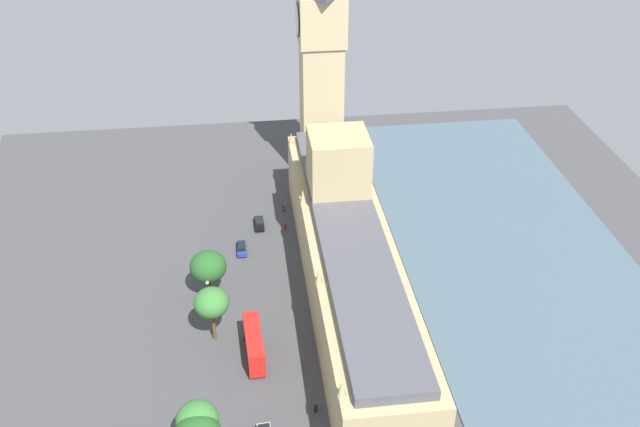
% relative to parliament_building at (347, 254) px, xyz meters
% --- Properties ---
extents(ground_plane, '(145.70, 145.70, 0.00)m').
position_rel_parliament_building_xyz_m(ground_plane, '(1.99, 2.06, -7.68)').
color(ground_plane, '#424244').
extents(river_thames, '(42.66, 131.13, 0.25)m').
position_rel_parliament_building_xyz_m(river_thames, '(-32.81, 2.06, -7.56)').
color(river_thames, '#475B6B').
rests_on(river_thames, ground).
extents(parliament_building, '(14.08, 75.70, 24.32)m').
position_rel_parliament_building_xyz_m(parliament_building, '(0.00, 0.00, 0.00)').
color(parliament_building, tan).
rests_on(parliament_building, ground).
extents(clock_tower, '(9.58, 9.58, 55.91)m').
position_rel_parliament_building_xyz_m(clock_tower, '(-0.88, -42.11, 21.24)').
color(clock_tower, tan).
rests_on(clock_tower, ground).
extents(car_black_corner, '(1.98, 4.66, 1.74)m').
position_rel_parliament_building_xyz_m(car_black_corner, '(14.11, -21.70, -6.79)').
color(car_black_corner, black).
rests_on(car_black_corner, ground).
extents(car_blue_far_end, '(1.83, 4.77, 1.74)m').
position_rel_parliament_building_xyz_m(car_blue_far_end, '(17.83, -13.66, -6.79)').
color(car_blue_far_end, navy).
rests_on(car_blue_far_end, ground).
extents(double_decker_bus_kerbside, '(3.08, 10.62, 4.75)m').
position_rel_parliament_building_xyz_m(double_decker_bus_kerbside, '(16.76, 14.67, -5.05)').
color(double_decker_bus_kerbside, red).
rests_on(double_decker_bus_kerbside, ground).
extents(pedestrian_near_tower, '(0.67, 0.59, 1.71)m').
position_rel_parliament_building_xyz_m(pedestrian_near_tower, '(8.69, 26.96, -6.91)').
color(pedestrian_near_tower, black).
rests_on(pedestrian_near_tower, ground).
extents(pedestrian_leading, '(0.61, 0.52, 1.54)m').
position_rel_parliament_building_xyz_m(pedestrian_leading, '(9.13, -20.17, -6.99)').
color(pedestrian_leading, maroon).
rests_on(pedestrian_leading, ground).
extents(pedestrian_by_river_gate, '(0.65, 0.70, 1.69)m').
position_rel_parliament_building_xyz_m(pedestrian_by_river_gate, '(8.86, -27.02, -6.92)').
color(pedestrian_by_river_gate, navy).
rests_on(pedestrian_by_river_gate, ground).
extents(plane_tree_trailing, '(5.52, 5.52, 9.79)m').
position_rel_parliament_building_xyz_m(plane_tree_trailing, '(22.88, 9.89, -0.29)').
color(plane_tree_trailing, brown).
rests_on(plane_tree_trailing, ground).
extents(plane_tree_under_trees, '(6.24, 6.24, 9.03)m').
position_rel_parliament_building_xyz_m(plane_tree_under_trees, '(23.54, -1.05, -1.33)').
color(plane_tree_under_trees, brown).
rests_on(plane_tree_under_trees, ground).
extents(plane_tree_slot_10, '(5.56, 5.56, 9.76)m').
position_rel_parliament_building_xyz_m(plane_tree_slot_10, '(24.60, 33.09, -0.34)').
color(plane_tree_slot_10, brown).
rests_on(plane_tree_slot_10, ground).
extents(street_lamp_slot_11, '(0.56, 0.56, 5.57)m').
position_rel_parliament_building_xyz_m(street_lamp_slot_11, '(23.78, 1.97, -3.73)').
color(street_lamp_slot_11, black).
rests_on(street_lamp_slot_11, ground).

